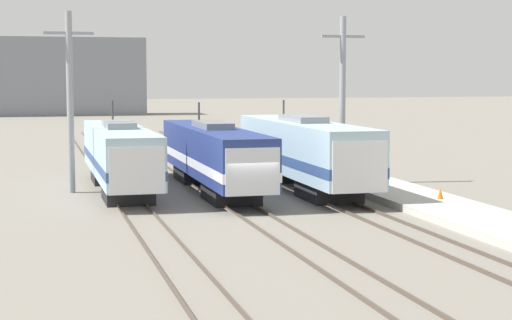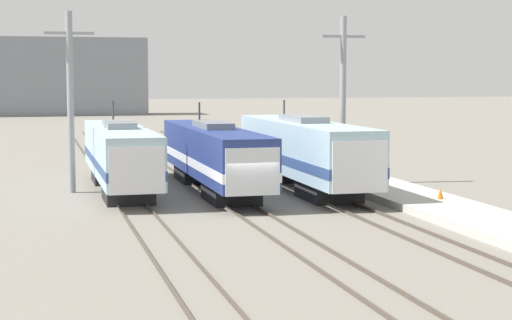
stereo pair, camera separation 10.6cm
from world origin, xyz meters
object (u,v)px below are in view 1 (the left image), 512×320
locomotive_center (215,156)px  traffic_cone (440,193)px  locomotive_far_left (120,156)px  catenary_tower_left (70,99)px  locomotive_far_right (306,152)px  catenary_tower_right (342,98)px

locomotive_center → traffic_cone: (9.89, -8.12, -1.40)m
locomotive_far_left → catenary_tower_left: 4.18m
locomotive_far_right → traffic_cone: bearing=-57.6°
locomotive_far_left → catenary_tower_right: bearing=2.2°
locomotive_center → traffic_cone: size_ratio=33.37×
traffic_cone → locomotive_far_right: bearing=122.4°
locomotive_far_right → traffic_cone: size_ratio=32.44×
catenary_tower_left → locomotive_far_right: bearing=-10.1°
traffic_cone → locomotive_far_left: bearing=148.5°
locomotive_center → locomotive_far_left: bearing=167.8°
locomotive_center → locomotive_far_right: (5.18, -0.68, 0.15)m
locomotive_far_left → locomotive_center: locomotive_far_left is taller
locomotive_far_right → catenary_tower_right: size_ratio=1.77×
catenary_tower_left → catenary_tower_right: same height
locomotive_far_left → traffic_cone: locomotive_far_left is taller
catenary_tower_left → traffic_cone: bearing=-28.8°
locomotive_center → locomotive_far_right: size_ratio=1.03×
traffic_cone → locomotive_center: bearing=140.6°
locomotive_far_left → catenary_tower_right: (13.44, 0.53, 3.18)m
locomotive_far_left → traffic_cone: 17.74m
catenary_tower_right → locomotive_center: bearing=-168.7°
locomotive_far_left → locomotive_center: size_ratio=0.92×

